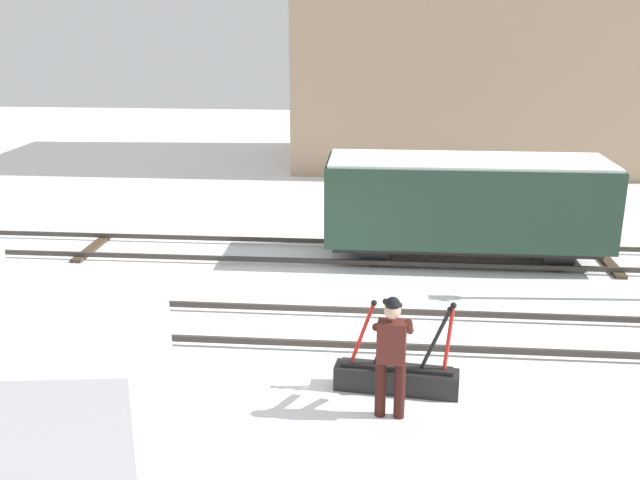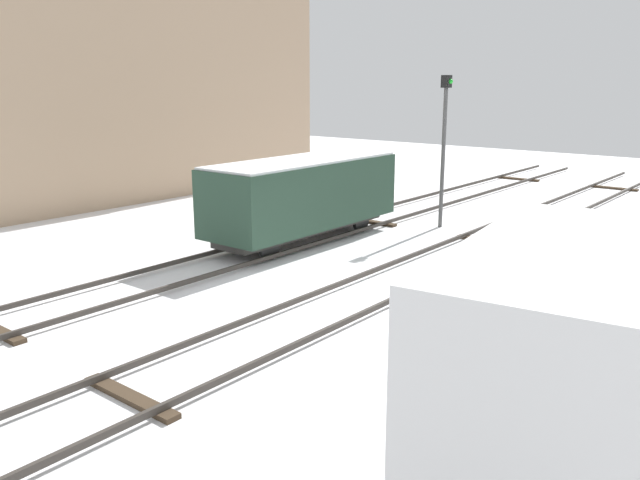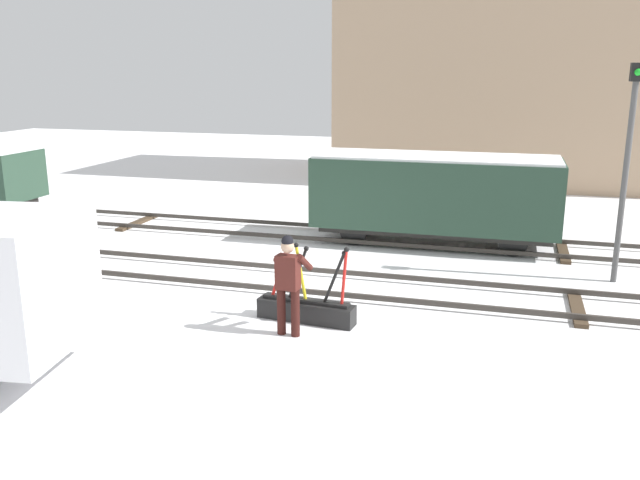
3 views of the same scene
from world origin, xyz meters
TOP-DOWN VIEW (x-y plane):
  - ground_plane at (0.00, 0.00)m, footprint 60.00×60.00m
  - track_main_line at (0.00, 0.00)m, footprint 44.00×1.94m
  - track_siding_near at (0.00, 4.09)m, footprint 44.00×1.94m
  - switch_lever_frame at (1.13, -1.92)m, footprint 1.83×0.54m
  - rail_worker at (1.03, -2.60)m, footprint 0.58×0.69m
  - signal_post at (6.75, 2.05)m, footprint 0.24×0.32m
  - apartment_building at (5.34, 15.73)m, footprint 15.48×6.77m
  - freight_car_far_end at (2.69, 4.09)m, footprint 6.09×2.05m

SIDE VIEW (x-z plane):
  - ground_plane at x=0.00m, z-range 0.00..0.00m
  - track_main_line at x=0.00m, z-range 0.02..0.20m
  - track_siding_near at x=0.00m, z-range 0.02..0.20m
  - switch_lever_frame at x=1.13m, z-range -0.47..0.98m
  - rail_worker at x=1.03m, z-range 0.12..1.87m
  - freight_car_far_end at x=2.69m, z-range 0.18..2.48m
  - signal_post at x=6.75m, z-range 0.46..4.97m
  - apartment_building at x=5.34m, z-range 0.01..11.04m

